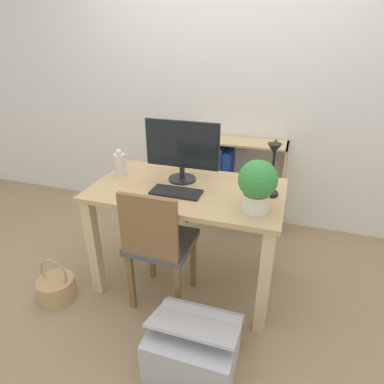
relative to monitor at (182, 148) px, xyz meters
name	(u,v)px	position (x,y,z in m)	size (l,w,h in m)	color
ground_plane	(188,279)	(0.08, -0.11, -1.00)	(10.00, 10.00, 0.00)	#997F5B
wall_back	(227,83)	(0.08, 0.98, 0.30)	(8.00, 0.05, 2.60)	silver
desk	(187,208)	(0.08, -0.11, -0.38)	(1.25, 0.72, 0.77)	tan
monitor	(182,148)	(0.00, 0.00, 0.00)	(0.51, 0.19, 0.41)	#232326
keyboard	(176,192)	(0.03, -0.21, -0.23)	(0.32, 0.15, 0.02)	black
vase	(120,164)	(-0.45, -0.05, -0.15)	(0.08, 0.08, 0.20)	silver
desk_lamp	(273,165)	(0.60, -0.11, -0.01)	(0.10, 0.19, 0.36)	black
potted_plant	(257,184)	(0.54, -0.29, -0.06)	(0.22, 0.22, 0.30)	silver
chair	(158,243)	(-0.03, -0.39, -0.51)	(0.40, 0.40, 0.87)	#4C4C51
bookshelf	(219,184)	(0.08, 0.81, -0.61)	(0.89, 0.28, 0.84)	tan
basket	(57,287)	(-0.73, -0.58, -0.91)	(0.25, 0.25, 0.33)	tan
storage_box	(193,348)	(0.33, -0.79, -0.85)	(0.47, 0.42, 0.35)	#B2B2B7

